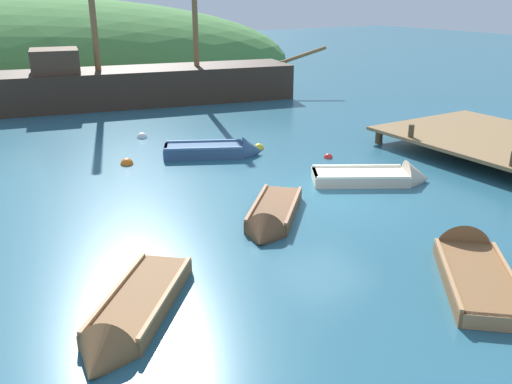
# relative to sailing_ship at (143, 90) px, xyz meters

# --- Properties ---
(ground_plane) EXTENTS (120.00, 120.00, 0.00)m
(ground_plane) POSITION_rel_sailing_ship_xyz_m (-0.63, -15.95, -0.65)
(ground_plane) COLOR #285B70
(dock) EXTENTS (5.75, 8.02, 1.66)m
(dock) POSITION_rel_sailing_ship_xyz_m (7.37, -15.95, -0.14)
(dock) COLOR olive
(dock) RESTS_ON ground
(sailing_ship) EXTENTS (17.92, 6.33, 10.58)m
(sailing_ship) POSITION_rel_sailing_ship_xyz_m (0.00, 0.00, 0.00)
(sailing_ship) COLOR #38281E
(sailing_ship) RESTS_ON ground
(rowboat_portside) EXTENTS (3.56, 2.48, 1.02)m
(rowboat_portside) POSITION_rel_sailing_ship_xyz_m (-1.21, -10.59, -0.51)
(rowboat_portside) COLOR #335175
(rowboat_portside) RESTS_ON ground
(rowboat_outer_left) EXTENTS (3.34, 3.59, 1.21)m
(rowboat_outer_left) POSITION_rel_sailing_ship_xyz_m (-0.70, -20.79, -0.56)
(rowboat_outer_left) COLOR brown
(rowboat_outer_left) RESTS_ON ground
(rowboat_center) EXTENTS (3.18, 3.39, 1.02)m
(rowboat_center) POSITION_rel_sailing_ship_xyz_m (-7.41, -18.93, -0.57)
(rowboat_center) COLOR brown
(rowboat_center) RESTS_ON ground
(rowboat_outer_right) EXTENTS (3.64, 2.82, 1.15)m
(rowboat_outer_right) POSITION_rel_sailing_ship_xyz_m (1.68, -15.68, -0.55)
(rowboat_outer_right) COLOR beige
(rowboat_outer_right) RESTS_ON ground
(rowboat_far) EXTENTS (3.04, 3.10, 1.00)m
(rowboat_far) POSITION_rel_sailing_ship_xyz_m (-2.87, -16.53, -0.56)
(rowboat_far) COLOR brown
(rowboat_far) RESTS_ON ground
(buoy_yellow) EXTENTS (0.39, 0.39, 0.39)m
(buoy_yellow) POSITION_rel_sailing_ship_xyz_m (0.49, -10.56, -0.65)
(buoy_yellow) COLOR yellow
(buoy_yellow) RESTS_ON ground
(buoy_red) EXTENTS (0.30, 0.30, 0.30)m
(buoy_red) POSITION_rel_sailing_ship_xyz_m (1.94, -12.84, -0.65)
(buoy_red) COLOR red
(buoy_red) RESTS_ON ground
(buoy_white) EXTENTS (0.42, 0.42, 0.42)m
(buoy_white) POSITION_rel_sailing_ship_xyz_m (-2.63, -6.78, -0.65)
(buoy_white) COLOR white
(buoy_white) RESTS_ON ground
(buoy_orange) EXTENTS (0.43, 0.43, 0.43)m
(buoy_orange) POSITION_rel_sailing_ship_xyz_m (-4.32, -9.87, -0.65)
(buoy_orange) COLOR orange
(buoy_orange) RESTS_ON ground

